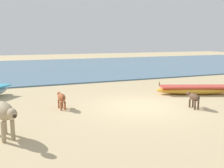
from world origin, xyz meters
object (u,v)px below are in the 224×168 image
fishing_boat_2 (194,90)px  cow_second_adult_dun (4,112)px  calf_far_rust (61,98)px  calf_near_dark (194,98)px

fishing_boat_2 → cow_second_adult_dun: size_ratio=2.51×
cow_second_adult_dun → calf_far_rust: bearing=123.4°
calf_far_rust → cow_second_adult_dun: bearing=138.2°
calf_near_dark → calf_far_rust: (-4.84, 1.89, 0.01)m
fishing_boat_2 → calf_near_dark: 2.86m
fishing_boat_2 → cow_second_adult_dun: bearing=39.4°
fishing_boat_2 → calf_near_dark: bearing=71.3°
calf_far_rust → cow_second_adult_dun: (-2.08, -2.52, 0.29)m
calf_near_dark → cow_second_adult_dun: size_ratio=0.60×
cow_second_adult_dun → calf_near_dark: bearing=78.0°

